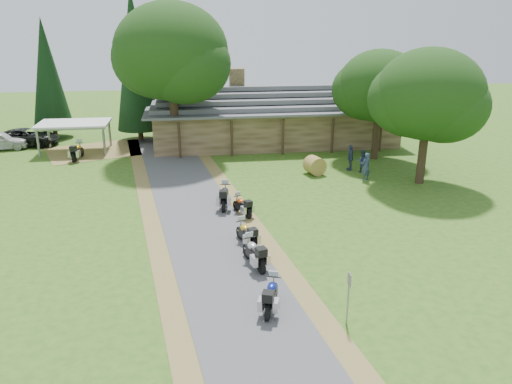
{
  "coord_description": "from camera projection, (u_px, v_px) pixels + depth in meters",
  "views": [
    {
      "loc": [
        -1.4,
        -18.02,
        10.12
      ],
      "look_at": [
        2.02,
        6.3,
        1.6
      ],
      "focal_mm": 35.0,
      "sensor_mm": 36.0,
      "label": 1
    }
  ],
  "objects": [
    {
      "name": "person_c",
      "position": [
        350.0,
        155.0,
        35.03
      ],
      "size": [
        0.53,
        0.67,
        2.14
      ],
      "primitive_type": "imported",
      "rotation": [
        0.0,
        0.0,
        4.55
      ],
      "color": "#313E5C",
      "rests_on": "ground"
    },
    {
      "name": "cedar_far",
      "position": [
        48.0,
        79.0,
        43.45
      ],
      "size": [
        3.43,
        3.43,
        10.39
      ],
      "primitive_type": "cone",
      "color": "black",
      "rests_on": "ground"
    },
    {
      "name": "carport",
      "position": [
        75.0,
        137.0,
        40.0
      ],
      "size": [
        5.5,
        3.69,
        2.37
      ],
      "primitive_type": null,
      "rotation": [
        0.0,
        0.0,
        -0.01
      ],
      "color": "silver",
      "rests_on": "ground"
    },
    {
      "name": "motorcycle_row_c",
      "position": [
        246.0,
        233.0,
        23.4
      ],
      "size": [
        1.13,
        1.97,
        1.28
      ],
      "primitive_type": null,
      "rotation": [
        0.0,
        0.0,
        1.87
      ],
      "color": "gold",
      "rests_on": "ground"
    },
    {
      "name": "person_b",
      "position": [
        362.0,
        159.0,
        34.6
      ],
      "size": [
        0.62,
        0.51,
        1.87
      ],
      "primitive_type": "imported",
      "rotation": [
        0.0,
        0.0,
        2.86
      ],
      "color": "#313E5C",
      "rests_on": "ground"
    },
    {
      "name": "car_dark_suv",
      "position": [
        26.0,
        133.0,
        41.93
      ],
      "size": [
        3.18,
        5.9,
        2.15
      ],
      "primitive_type": "imported",
      "rotation": [
        0.0,
        0.0,
        1.43
      ],
      "color": "black",
      "rests_on": "ground"
    },
    {
      "name": "ground",
      "position": [
        228.0,
        281.0,
        20.36
      ],
      "size": [
        120.0,
        120.0,
        0.0
      ],
      "primitive_type": "plane",
      "color": "#305B19",
      "rests_on": "ground"
    },
    {
      "name": "cedar_near",
      "position": [
        136.0,
        67.0,
        42.15
      ],
      "size": [
        3.83,
        3.83,
        12.67
      ],
      "primitive_type": "cone",
      "color": "black",
      "rests_on": "ground"
    },
    {
      "name": "person_a",
      "position": [
        366.0,
        164.0,
        32.8
      ],
      "size": [
        0.75,
        0.68,
        2.19
      ],
      "primitive_type": "imported",
      "rotation": [
        0.0,
        0.0,
        3.6
      ],
      "color": "#313E5C",
      "rests_on": "ground"
    },
    {
      "name": "driveway",
      "position": [
        211.0,
        241.0,
        24.04
      ],
      "size": [
        51.95,
        51.95,
        0.0
      ],
      "primitive_type": "plane",
      "rotation": [
        0.0,
        0.0,
        0.14
      ],
      "color": "#4A4A4D",
      "rests_on": "ground"
    },
    {
      "name": "hay_bale",
      "position": [
        315.0,
        165.0,
        34.24
      ],
      "size": [
        1.5,
        1.43,
        1.25
      ],
      "primitive_type": "cylinder",
      "rotation": [
        1.57,
        0.0,
        0.26
      ],
      "color": "olive",
      "rests_on": "ground"
    },
    {
      "name": "oak_driveway",
      "position": [
        427.0,
        112.0,
        31.07
      ],
      "size": [
        6.69,
        6.69,
        9.29
      ],
      "primitive_type": null,
      "color": "#1A3810",
      "rests_on": "ground"
    },
    {
      "name": "motorcycle_row_b",
      "position": [
        254.0,
        252.0,
        21.43
      ],
      "size": [
        1.13,
        2.06,
        1.34
      ],
      "primitive_type": null,
      "rotation": [
        0.0,
        0.0,
        1.84
      ],
      "color": "#ABAEB4",
      "rests_on": "ground"
    },
    {
      "name": "sign_post",
      "position": [
        348.0,
        299.0,
        17.16
      ],
      "size": [
        0.36,
        0.06,
        2.02
      ],
      "primitive_type": null,
      "color": "gray",
      "rests_on": "ground"
    },
    {
      "name": "motorcycle_row_a",
      "position": [
        271.0,
        294.0,
        18.21
      ],
      "size": [
        1.17,
        1.96,
        1.27
      ],
      "primitive_type": null,
      "rotation": [
        0.0,
        0.0,
        1.24
      ],
      "color": "navy",
      "rests_on": "ground"
    },
    {
      "name": "motorcycle_row_d",
      "position": [
        242.0,
        205.0,
        27.09
      ],
      "size": [
        1.17,
        1.78,
        1.16
      ],
      "primitive_type": null,
      "rotation": [
        0.0,
        0.0,
        1.97
      ],
      "color": "#B8400F",
      "rests_on": "ground"
    },
    {
      "name": "lodge",
      "position": [
        273.0,
        114.0,
        42.8
      ],
      "size": [
        21.4,
        9.4,
        4.9
      ],
      "primitive_type": null,
      "color": "brown",
      "rests_on": "ground"
    },
    {
      "name": "motorcycle_carport_a",
      "position": [
        77.0,
        150.0,
        37.83
      ],
      "size": [
        0.96,
        2.14,
        1.41
      ],
      "primitive_type": null,
      "rotation": [
        0.0,
        0.0,
        1.43
      ],
      "color": "gold",
      "rests_on": "ground"
    },
    {
      "name": "oak_lodge_left",
      "position": [
        172.0,
        73.0,
        37.12
      ],
      "size": [
        8.45,
        8.45,
        12.73
      ],
      "primitive_type": null,
      "color": "#1A3810",
      "rests_on": "ground"
    },
    {
      "name": "oak_lodge_right",
      "position": [
        379.0,
        100.0,
        36.81
      ],
      "size": [
        6.21,
        6.21,
        8.9
      ],
      "primitive_type": null,
      "color": "#1A3810",
      "rests_on": "ground"
    },
    {
      "name": "motorcycle_row_e",
      "position": [
        225.0,
        195.0,
        28.19
      ],
      "size": [
        0.99,
        2.16,
        1.42
      ],
      "primitive_type": null,
      "rotation": [
        0.0,
        0.0,
        1.42
      ],
      "color": "black",
      "rests_on": "ground"
    }
  ]
}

